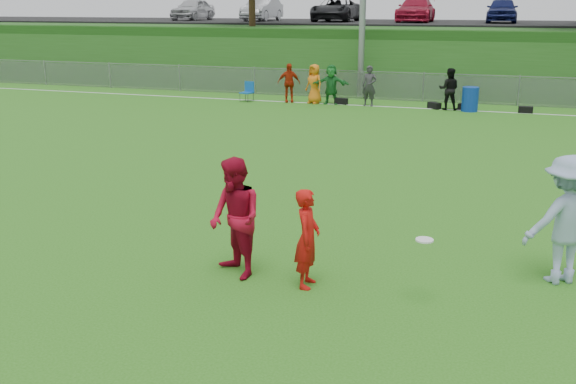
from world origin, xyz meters
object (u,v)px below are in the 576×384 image
at_px(player_blue, 565,220).
at_px(frisbee, 425,240).
at_px(recycling_bin, 470,99).
at_px(player_red_center, 235,218).
at_px(player_red_left, 307,238).

xyz_separation_m(player_blue, frisbee, (-1.96, -1.46, -0.03)).
relative_size(frisbee, recycling_bin, 0.26).
xyz_separation_m(player_blue, recycling_bin, (-2.17, 16.73, -0.53)).
bearing_deg(recycling_bin, player_red_center, -98.59).
height_order(frisbee, recycling_bin, frisbee).
bearing_deg(player_red_center, player_red_left, 38.13).
distance_m(player_blue, recycling_bin, 16.88).
xyz_separation_m(player_red_center, player_blue, (4.90, 1.36, 0.05)).
xyz_separation_m(player_red_left, recycling_bin, (1.55, 18.11, -0.29)).
distance_m(player_blue, frisbee, 2.44).
bearing_deg(frisbee, player_red_left, 177.54).
xyz_separation_m(frisbee, recycling_bin, (-0.21, 18.19, -0.49)).
relative_size(player_blue, recycling_bin, 2.08).
height_order(player_red_center, player_blue, player_blue).
bearing_deg(player_red_center, recycling_bin, 120.60).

